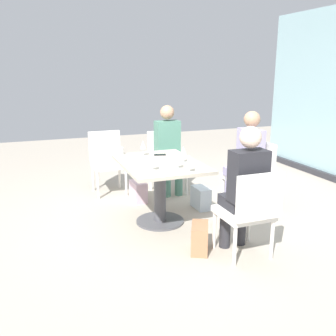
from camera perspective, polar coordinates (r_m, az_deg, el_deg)
ground_plane at (r=4.49m, az=-1.21°, el=-8.17°), size 12.00×12.00×0.00m
dining_table_main at (r=4.31m, az=-1.25°, el=-1.58°), size 1.19×0.86×0.73m
chair_far_right at (r=3.58m, az=12.26°, el=-6.07°), size 0.50×0.46×0.87m
chair_near_window at (r=4.85m, az=12.68°, el=-0.54°), size 0.46×0.51×0.87m
chair_far_left at (r=5.48m, az=-0.30°, el=1.58°), size 0.50×0.46×0.87m
chair_side_end at (r=5.52m, az=-9.23°, el=1.48°), size 0.50×0.46×0.87m
person_far_right at (r=3.60m, az=11.50°, el=-2.48°), size 0.39×0.34×1.26m
person_near_window at (r=4.75m, az=11.71°, el=1.70°), size 0.34×0.39×1.26m
person_far_left at (r=5.34m, az=0.11°, el=3.46°), size 0.39×0.34×1.26m
wine_glass_0 at (r=4.20m, az=2.36°, el=2.57°), size 0.07×0.07×0.18m
wine_glass_1 at (r=4.54m, az=-3.81°, el=3.49°), size 0.07×0.07×0.18m
wine_glass_2 at (r=3.79m, az=3.31°, el=1.23°), size 0.07×0.07×0.18m
wine_glass_3 at (r=3.93m, az=1.53°, el=1.74°), size 0.07×0.07×0.18m
wine_glass_4 at (r=3.86m, az=-2.37°, el=1.48°), size 0.07×0.07×0.18m
coffee_cup at (r=4.65m, az=-7.22°, el=2.57°), size 0.08×0.08×0.09m
cell_phone_on_table at (r=4.60m, az=-1.24°, el=2.03°), size 0.10×0.16×0.01m
handbag_0 at (r=3.77m, az=4.83°, el=-10.53°), size 0.34×0.28×0.28m
handbag_1 at (r=4.88m, az=4.99°, el=-4.52°), size 0.30×0.16×0.28m
handbag_2 at (r=5.12m, az=-4.52°, el=-3.58°), size 0.31×0.18×0.28m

